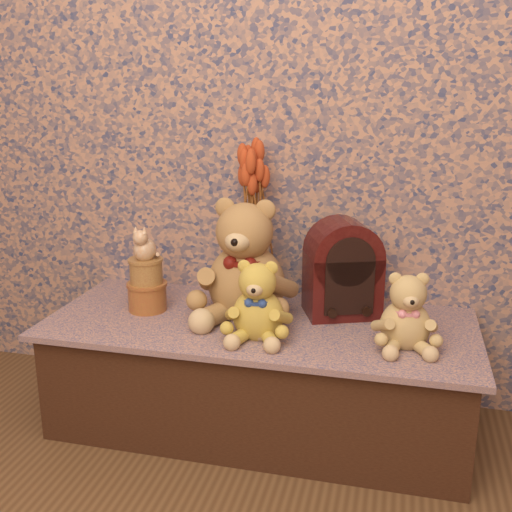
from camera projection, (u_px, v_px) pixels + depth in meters
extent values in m
cube|color=navy|center=(280.00, 38.00, 2.05)|extent=(3.00, 0.10, 2.60)
cube|color=navy|center=(259.00, 373.00, 2.08)|extent=(1.42, 0.61, 0.39)
cylinder|color=tan|center=(253.00, 276.00, 2.17)|extent=(0.14, 0.14, 0.20)
cylinder|color=#B18934|center=(147.00, 297.00, 2.11)|extent=(0.15, 0.15, 0.10)
cylinder|color=tan|center=(146.00, 272.00, 2.09)|extent=(0.12, 0.12, 0.09)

